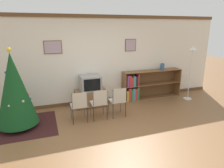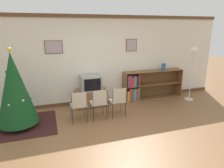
% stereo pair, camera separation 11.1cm
% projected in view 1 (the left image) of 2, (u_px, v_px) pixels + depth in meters
% --- Properties ---
extents(ground_plane, '(24.00, 24.00, 0.00)m').
position_uv_depth(ground_plane, '(121.00, 137.00, 4.40)').
color(ground_plane, brown).
extents(wall_back, '(8.73, 0.11, 2.70)m').
position_uv_depth(wall_back, '(93.00, 61.00, 6.13)').
color(wall_back, silver).
rests_on(wall_back, ground_plane).
extents(area_rug, '(1.74, 1.44, 0.01)m').
position_uv_depth(area_rug, '(20.00, 127.00, 4.86)').
color(area_rug, '#381919').
rests_on(area_rug, ground_plane).
extents(christmas_tree, '(0.94, 0.94, 1.91)m').
position_uv_depth(christmas_tree, '(14.00, 90.00, 4.60)').
color(christmas_tree, maroon).
rests_on(christmas_tree, area_rug).
extents(tv_console, '(0.93, 0.50, 0.52)m').
position_uv_depth(tv_console, '(91.00, 98.00, 6.08)').
color(tv_console, brown).
rests_on(tv_console, ground_plane).
extents(television, '(0.60, 0.49, 0.45)m').
position_uv_depth(television, '(90.00, 83.00, 5.95)').
color(television, '#9E9E99').
rests_on(television, tv_console).
extents(folding_chair_left, '(0.40, 0.40, 0.82)m').
position_uv_depth(folding_chair_left, '(79.00, 105.00, 4.98)').
color(folding_chair_left, '#BCB29E').
rests_on(folding_chair_left, ground_plane).
extents(folding_chair_center, '(0.40, 0.40, 0.82)m').
position_uv_depth(folding_chair_center, '(99.00, 102.00, 5.14)').
color(folding_chair_center, '#BCB29E').
rests_on(folding_chair_center, ground_plane).
extents(folding_chair_right, '(0.40, 0.40, 0.82)m').
position_uv_depth(folding_chair_right, '(118.00, 100.00, 5.31)').
color(folding_chair_right, '#BCB29E').
rests_on(folding_chair_right, ground_plane).
extents(bookshelf, '(2.07, 0.36, 0.95)m').
position_uv_depth(bookshelf, '(142.00, 86.00, 6.67)').
color(bookshelf, brown).
rests_on(bookshelf, ground_plane).
extents(vase, '(0.14, 0.14, 0.22)m').
position_uv_depth(vase, '(162.00, 67.00, 6.70)').
color(vase, '#335684').
rests_on(vase, bookshelf).
extents(standing_lamp, '(0.28, 0.28, 1.78)m').
position_uv_depth(standing_lamp, '(192.00, 59.00, 6.38)').
color(standing_lamp, silver).
rests_on(standing_lamp, ground_plane).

